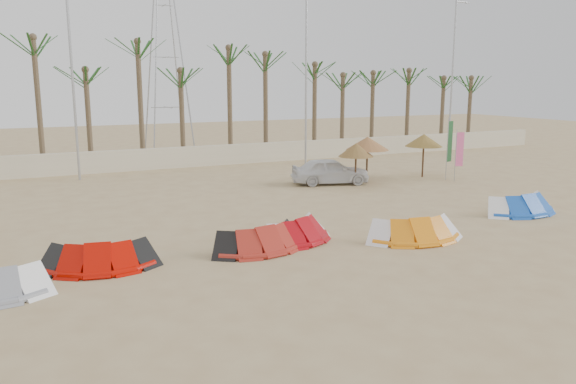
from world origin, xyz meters
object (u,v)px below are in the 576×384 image
kite_red_mid (258,236)px  parasol_right (424,140)px  kite_orange (410,227)px  car (330,171)px  kite_blue (517,202)px  kite_red_right (296,228)px  kite_red_left (97,253)px  parasol_left (356,150)px  parasol_mid (367,143)px

kite_red_mid → parasol_right: parasol_right is taller
kite_orange → car: (2.78, 10.35, 0.27)m
parasol_right → car: size_ratio=0.60×
kite_red_mid → kite_orange: size_ratio=0.99×
kite_blue → kite_orange: bearing=-168.5°
kite_red_right → kite_blue: size_ratio=0.95×
kite_red_left → kite_red_mid: size_ratio=1.00×
kite_red_left → car: 15.60m
parasol_left → kite_blue: bearing=-71.1°
parasol_mid → car: parasol_mid is taller
parasol_mid → car: size_ratio=0.61×
parasol_left → parasol_mid: 1.10m
kite_red_left → car: bearing=34.4°
parasol_left → parasol_mid: size_ratio=0.90×
kite_orange → parasol_right: 13.28m
parasol_left → parasol_right: (4.87, 0.63, 0.22)m
kite_red_left → parasol_right: size_ratio=1.44×
parasol_mid → kite_blue: bearing=-78.2°
kite_red_mid → parasol_left: 12.14m
kite_red_mid → car: (7.94, 9.15, 0.27)m
kite_blue → parasol_right: bearing=76.2°
kite_red_mid → parasol_mid: parasol_mid is taller
kite_red_left → kite_orange: size_ratio=0.99×
kite_red_mid → kite_blue: 11.62m
kite_red_right → parasol_right: 14.93m
kite_red_left → kite_orange: bearing=-8.7°
kite_red_mid → parasol_right: size_ratio=1.44×
kite_red_right → car: 10.88m
kite_orange → car: bearing=75.0°
kite_orange → car: size_ratio=0.87×
kite_red_right → kite_red_mid: bearing=-167.4°
kite_red_left → parasol_mid: bearing=29.2°
kite_red_right → parasol_mid: (8.31, 8.25, 1.70)m
kite_orange → parasol_right: size_ratio=1.45×
kite_red_right → parasol_mid: size_ratio=1.34×
kite_red_left → parasol_left: bearing=29.5°
kite_red_mid → parasol_left: parasol_left is taller
kite_red_left → kite_red_right: size_ratio=1.06×
kite_red_mid → kite_red_right: (1.55, 0.35, -0.00)m
kite_red_left → parasol_right: 20.57m
kite_red_right → kite_orange: size_ratio=0.93×
parasol_left → car: bearing=133.4°
kite_red_mid → car: size_ratio=0.86×
parasol_left → parasol_right: bearing=7.3°
kite_orange → kite_blue: size_ratio=1.02×
kite_blue → parasol_mid: parasol_mid is taller
kite_red_left → kite_orange: (10.09, -1.53, 0.00)m
parasol_right → kite_red_left: bearing=-155.7°
kite_red_left → parasol_mid: (14.79, 8.26, 1.69)m
kite_blue → parasol_mid: (-1.77, 8.48, 1.69)m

